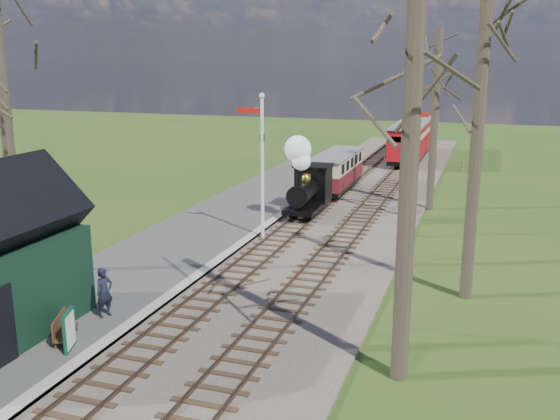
# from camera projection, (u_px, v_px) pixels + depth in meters

# --- Properties ---
(distant_hills) EXTENTS (114.40, 48.00, 22.02)m
(distant_hills) POSITION_uv_depth(u_px,v_px,m) (420.00, 263.00, 74.37)
(distant_hills) COLOR #385B23
(distant_hills) RESTS_ON ground
(ballast_bed) EXTENTS (8.00, 60.00, 0.10)m
(ballast_bed) POSITION_uv_depth(u_px,v_px,m) (341.00, 211.00, 31.53)
(ballast_bed) COLOR brown
(ballast_bed) RESTS_ON ground
(track_near) EXTENTS (1.60, 60.00, 0.15)m
(track_near) POSITION_uv_depth(u_px,v_px,m) (316.00, 208.00, 31.92)
(track_near) COLOR brown
(track_near) RESTS_ON ground
(track_far) EXTENTS (1.60, 60.00, 0.15)m
(track_far) POSITION_uv_depth(u_px,v_px,m) (366.00, 212.00, 31.12)
(track_far) COLOR brown
(track_far) RESTS_ON ground
(platform) EXTENTS (5.00, 44.00, 0.20)m
(platform) POSITION_uv_depth(u_px,v_px,m) (182.00, 245.00, 25.64)
(platform) COLOR #474442
(platform) RESTS_ON ground
(coping_strip) EXTENTS (0.40, 44.00, 0.21)m
(coping_strip) POSITION_uv_depth(u_px,v_px,m) (234.00, 250.00, 24.93)
(coping_strip) COLOR #B2AD9E
(coping_strip) RESTS_ON ground
(semaphore_near) EXTENTS (1.22, 0.24, 6.22)m
(semaphore_near) POSITION_uv_depth(u_px,v_px,m) (261.00, 156.00, 25.80)
(semaphore_near) COLOR silver
(semaphore_near) RESTS_ON ground
(semaphore_far) EXTENTS (1.22, 0.24, 5.72)m
(semaphore_far) POSITION_uv_depth(u_px,v_px,m) (405.00, 149.00, 29.80)
(semaphore_far) COLOR silver
(semaphore_far) RESTS_ON ground
(bare_trees) EXTENTS (15.51, 22.39, 12.00)m
(bare_trees) POSITION_uv_depth(u_px,v_px,m) (258.00, 137.00, 19.34)
(bare_trees) COLOR #382D23
(bare_trees) RESTS_ON ground
(fence_line) EXTENTS (12.60, 0.08, 1.00)m
(fence_line) POSITION_uv_depth(u_px,v_px,m) (372.00, 159.00, 44.62)
(fence_line) COLOR slate
(fence_line) RESTS_ON ground
(locomotive) EXTENTS (1.59, 3.71, 3.97)m
(locomotive) POSITION_uv_depth(u_px,v_px,m) (307.00, 180.00, 29.98)
(locomotive) COLOR black
(locomotive) RESTS_ON ground
(coach) EXTENTS (1.85, 6.35, 1.95)m
(coach) POSITION_uv_depth(u_px,v_px,m) (337.00, 170.00, 35.66)
(coach) COLOR black
(coach) RESTS_ON ground
(red_carriage_a) EXTENTS (2.23, 5.53, 2.35)m
(red_carriage_a) POSITION_uv_depth(u_px,v_px,m) (407.00, 144.00, 44.65)
(red_carriage_a) COLOR black
(red_carriage_a) RESTS_ON ground
(red_carriage_b) EXTENTS (2.23, 5.53, 2.35)m
(red_carriage_b) POSITION_uv_depth(u_px,v_px,m) (416.00, 135.00, 49.72)
(red_carriage_b) COLOR black
(red_carriage_b) RESTS_ON ground
(sign_board) EXTENTS (0.32, 0.72, 1.07)m
(sign_board) POSITION_uv_depth(u_px,v_px,m) (69.00, 330.00, 16.11)
(sign_board) COLOR #0D402A
(sign_board) RESTS_ON platform
(bench) EXTENTS (0.79, 1.28, 0.71)m
(bench) POSITION_uv_depth(u_px,v_px,m) (62.00, 328.00, 16.72)
(bench) COLOR #4A311A
(bench) RESTS_ON platform
(person) EXTENTS (0.54, 0.64, 1.48)m
(person) POSITION_uv_depth(u_px,v_px,m) (104.00, 292.00, 18.15)
(person) COLOR black
(person) RESTS_ON platform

